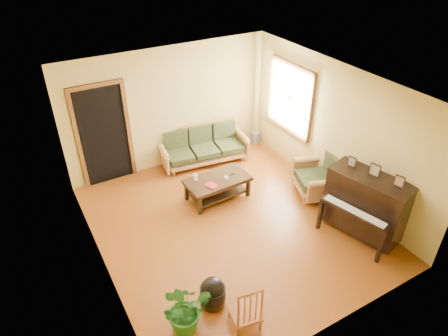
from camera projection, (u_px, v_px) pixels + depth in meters
floor at (230, 224)px, 7.25m from camera, size 5.00×5.00×0.00m
doorway at (104, 136)px, 7.89m from camera, size 1.08×0.16×2.05m
window at (290, 98)px, 8.30m from camera, size 0.12×1.36×1.46m
sofa at (204, 146)px, 8.81m from camera, size 2.01×1.05×0.82m
coffee_table at (217, 188)px, 7.79m from camera, size 1.25×0.71×0.45m
armchair at (317, 175)px, 7.79m from camera, size 1.10×1.13×0.89m
piano at (365, 206)px, 6.75m from camera, size 1.09×1.48×1.17m
footstool at (213, 295)px, 5.69m from camera, size 0.41×0.41×0.35m
red_chair at (245, 304)px, 5.28m from camera, size 0.44×0.47×0.81m
leaning_frame at (234, 134)px, 9.47m from camera, size 0.50×0.19×0.65m
ceramic_crock at (255, 137)px, 9.72m from camera, size 0.23×0.23×0.27m
potted_plant at (185, 309)px, 5.26m from camera, size 0.67×0.58×0.73m
book at (209, 188)px, 7.41m from camera, size 0.24×0.27×0.02m
candle at (196, 177)px, 7.59m from camera, size 0.10×0.10×0.13m
glass_jar at (226, 178)px, 7.65m from camera, size 0.09×0.09×0.06m
remote at (232, 174)px, 7.79m from camera, size 0.14×0.05×0.01m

